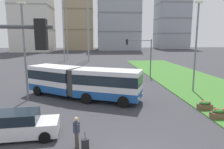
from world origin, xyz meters
TOP-DOWN VIEW (x-y plane):
  - articulated_bus at (-3.40, 11.12)m, footprint 11.47×7.78m
  - car_white_van at (-6.54, 3.14)m, footprint 4.53×2.31m
  - car_black_sedan at (-6.04, 21.27)m, footprint 4.46×2.16m
  - pedestrian_crossing at (-3.08, 1.65)m, footprint 0.36×0.55m
  - rolling_suitcase at (-2.63, 1.45)m, footprint 0.42×0.35m
  - flower_planter_1 at (6.82, 4.85)m, footprint 1.10×0.56m
  - flower_planter_2 at (6.82, 6.74)m, footprint 1.10×0.56m
  - traffic_light_far_right at (5.05, 22.00)m, footprint 4.09×0.28m
  - streetlight_left at (-8.50, 10.92)m, footprint 0.70×0.28m
  - streetlight_median at (8.72, 12.68)m, footprint 0.70×0.28m
  - apartment_tower_westcentre at (-10.02, 105.22)m, footprint 14.40×18.58m
  - apartment_tower_centre at (10.48, 102.06)m, footprint 21.54×17.70m
  - apartment_tower_eastcentre at (44.12, 114.83)m, footprint 17.69×16.92m
  - transmission_pylon at (-6.72, 46.50)m, footprint 9.00×6.24m

SIDE VIEW (x-z plane):
  - rolling_suitcase at x=-2.63m, z-range -0.17..0.80m
  - flower_planter_1 at x=6.82m, z-range 0.06..0.80m
  - flower_planter_2 at x=6.82m, z-range 0.06..0.80m
  - car_white_van at x=-6.54m, z-range -0.04..1.54m
  - car_black_sedan at x=-6.04m, z-range -0.04..1.54m
  - pedestrian_crossing at x=-3.08m, z-range 0.13..1.87m
  - articulated_bus at x=-3.40m, z-range 0.15..3.15m
  - traffic_light_far_right at x=5.05m, z-range 1.11..6.83m
  - streetlight_left at x=-8.50m, z-range 0.44..9.46m
  - streetlight_median at x=8.72m, z-range 0.45..10.06m
  - transmission_pylon at x=-6.72m, z-range 1.40..29.56m
  - apartment_tower_westcentre at x=-10.02m, z-range 0.02..39.93m
  - apartment_tower_eastcentre at x=44.12m, z-range 0.02..42.67m
  - apartment_tower_centre at x=10.48m, z-range 0.02..45.07m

